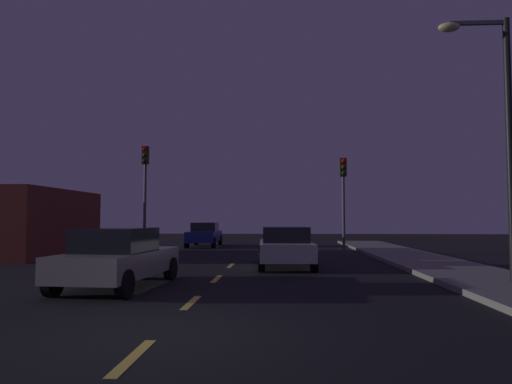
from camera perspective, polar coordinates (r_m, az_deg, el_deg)
The scene contains 13 objects.
ground_plane at distance 14.27m, azimuth -4.55°, elevation -10.34°, with size 80.00×80.00×0.00m, color black.
sidewalk_curb_right at distance 15.22m, azimuth 25.12°, elevation -9.32°, with size 3.00×40.00×0.15m, color gray.
lane_stripe_nearest at distance 6.37m, azimuth -14.95°, elevation -19.07°, with size 0.16×1.60×0.01m, color #EACC4C.
lane_stripe_second at distance 9.97m, azimuth -8.00°, elevation -13.35°, with size 0.16×1.60×0.01m, color #EACC4C.
lane_stripe_third at distance 13.68m, azimuth -4.89°, elevation -10.63°, with size 0.16×1.60×0.01m, color #EACC4C.
lane_stripe_fourth at distance 17.43m, azimuth -3.14°, elevation -9.06°, with size 0.16×1.60×0.01m, color #EACC4C.
traffic_signal_left at distance 23.66m, azimuth -13.54°, elevation 1.60°, with size 0.32×0.38×5.38m.
traffic_signal_right at distance 22.85m, azimuth 10.74°, elevation 0.66°, with size 0.32×0.38×4.71m.
car_stopped_ahead at distance 16.90m, azimuth 3.62°, elevation -6.71°, with size 2.10×4.59×1.46m.
car_adjacent_lane at distance 12.34m, azimuth -16.66°, elevation -7.75°, with size 2.21×4.40×1.52m.
car_oncoming_far at distance 29.38m, azimuth -6.36°, elevation -5.22°, with size 1.88×4.53×1.51m.
street_lamp_right at distance 13.65m, azimuth 27.71°, elevation 7.53°, with size 1.84×0.36×7.01m.
storefront_left at distance 24.49m, azimuth -27.45°, elevation -3.41°, with size 5.09×7.35×3.10m, color maroon.
Camera 1 is at (1.87, -7.04, 1.74)m, focal length 32.39 mm.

